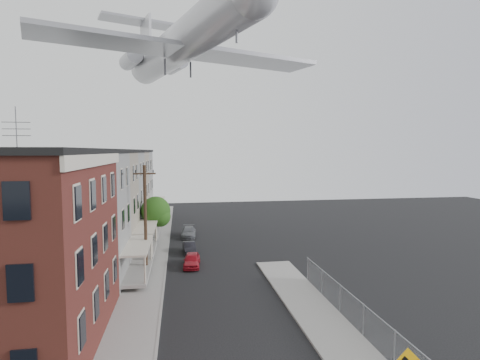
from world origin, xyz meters
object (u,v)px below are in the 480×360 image
at_px(airplane, 179,45).
at_px(car_near, 192,260).
at_px(car_far, 189,232).
at_px(utility_pole, 145,218).
at_px(street_tree, 157,213).
at_px(car_mid, 189,248).

bearing_deg(airplane, car_near, -79.12).
xyz_separation_m(car_far, airplane, (-0.86, -7.05, 19.63)).
distance_m(utility_pole, airplane, 16.77).
bearing_deg(street_tree, utility_pole, -91.89).
bearing_deg(car_far, car_mid, -88.10).
height_order(street_tree, car_mid, street_tree).
xyz_separation_m(street_tree, airplane, (2.61, -4.34, 16.77)).
relative_size(car_mid, car_far, 0.81).
relative_size(street_tree, airplane, 0.17).
relative_size(street_tree, car_mid, 1.60).
bearing_deg(utility_pole, car_mid, 56.63).
bearing_deg(street_tree, car_far, 37.88).
bearing_deg(car_mid, utility_pole, -127.51).
bearing_deg(utility_pole, car_far, 73.25).
distance_m(street_tree, car_near, 9.89).
xyz_separation_m(utility_pole, car_near, (3.80, 1.12, -4.09)).
relative_size(car_far, airplane, 0.14).
distance_m(car_near, car_mid, 4.50).
relative_size(car_near, car_mid, 1.06).
bearing_deg(street_tree, car_near, -68.48).
height_order(car_far, airplane, airplane).
height_order(street_tree, car_near, street_tree).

